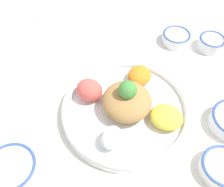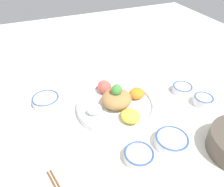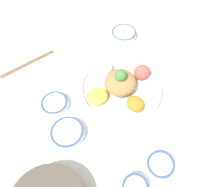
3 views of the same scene
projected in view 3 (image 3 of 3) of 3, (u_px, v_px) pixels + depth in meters
The scene contains 8 objects.
ground_plane at pixel (125, 81), 0.90m from camera, with size 2.40×2.40×0.00m, color silver.
salad_platter at pixel (120, 86), 0.85m from camera, with size 0.33×0.33×0.12m.
sauce_bowl_red at pixel (124, 34), 1.02m from camera, with size 0.11×0.11×0.04m.
rice_bowl_blue at pixel (160, 165), 0.70m from camera, with size 0.09×0.09×0.03m.
sauce_bowl_dark at pixel (68, 133), 0.75m from camera, with size 0.11×0.11×0.04m.
sauce_bowl_far at pixel (55, 103), 0.82m from camera, with size 0.10×0.10×0.03m.
chopsticks_pair_near at pixel (28, 63), 0.94m from camera, with size 0.25×0.07×0.01m.
serving_spoon_extra at pixel (119, 153), 0.73m from camera, with size 0.12×0.06×0.01m.
Camera 3 is at (-0.26, -0.46, 0.73)m, focal length 35.00 mm.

